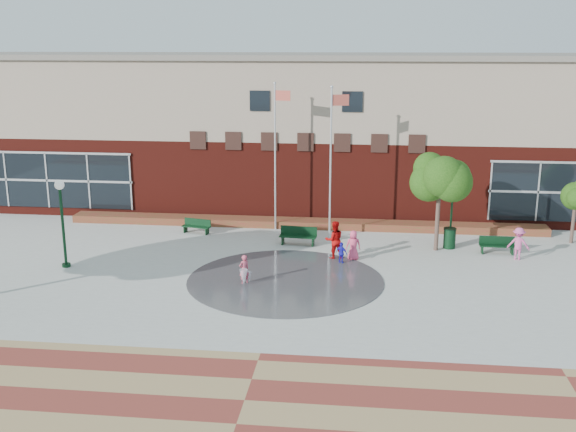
# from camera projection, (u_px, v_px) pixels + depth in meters

# --- Properties ---
(ground) EXTENTS (120.00, 120.00, 0.00)m
(ground) POSITION_uv_depth(u_px,v_px,m) (276.00, 307.00, 25.88)
(ground) COLOR #666056
(ground) RESTS_ON ground
(plaza_concrete) EXTENTS (46.00, 18.00, 0.01)m
(plaza_concrete) POSITION_uv_depth(u_px,v_px,m) (288.00, 273.00, 29.72)
(plaza_concrete) COLOR #A8A8A0
(plaza_concrete) RESTS_ON ground
(paver_band) EXTENTS (46.00, 6.00, 0.01)m
(paver_band) POSITION_uv_depth(u_px,v_px,m) (244.00, 401.00, 19.14)
(paver_band) COLOR maroon
(paver_band) RESTS_ON ground
(splash_pad) EXTENTS (8.40, 8.40, 0.01)m
(splash_pad) POSITION_uv_depth(u_px,v_px,m) (285.00, 281.00, 28.76)
(splash_pad) COLOR #383A3D
(splash_pad) RESTS_ON ground
(library_building) EXTENTS (44.40, 10.40, 9.20)m
(library_building) POSITION_uv_depth(u_px,v_px,m) (313.00, 129.00, 41.52)
(library_building) COLOR #53140D
(library_building) RESTS_ON ground
(flower_bed) EXTENTS (26.00, 1.20, 0.40)m
(flower_bed) POSITION_uv_depth(u_px,v_px,m) (304.00, 227.00, 37.03)
(flower_bed) COLOR #A21124
(flower_bed) RESTS_ON ground
(flagpole_left) EXTENTS (0.91, 0.29, 7.91)m
(flagpole_left) POSITION_uv_depth(u_px,v_px,m) (276.00, 149.00, 35.40)
(flagpole_left) COLOR silver
(flagpole_left) RESTS_ON ground
(flagpole_right) EXTENTS (0.93, 0.36, 7.83)m
(flagpole_right) POSITION_uv_depth(u_px,v_px,m) (332.00, 155.00, 33.73)
(flagpole_right) COLOR silver
(flagpole_right) RESTS_ON ground
(lamp_left) EXTENTS (0.43, 0.43, 4.02)m
(lamp_left) POSITION_uv_depth(u_px,v_px,m) (62.00, 214.00, 29.87)
(lamp_left) COLOR black
(lamp_left) RESTS_ON ground
(lamp_right) EXTENTS (0.35, 0.35, 3.28)m
(lamp_right) POSITION_uv_depth(u_px,v_px,m) (452.00, 207.00, 33.09)
(lamp_right) COLOR black
(lamp_right) RESTS_ON ground
(bench_left) EXTENTS (1.60, 0.77, 0.78)m
(bench_left) POSITION_uv_depth(u_px,v_px,m) (196.00, 229.00, 35.75)
(bench_left) COLOR black
(bench_left) RESTS_ON ground
(bench_mid) EXTENTS (1.89, 0.68, 0.93)m
(bench_mid) POSITION_uv_depth(u_px,v_px,m) (298.00, 239.00, 33.69)
(bench_mid) COLOR black
(bench_mid) RESTS_ON ground
(bench_right) EXTENTS (1.67, 0.47, 0.84)m
(bench_right) POSITION_uv_depth(u_px,v_px,m) (497.00, 249.00, 32.31)
(bench_right) COLOR black
(bench_right) RESTS_ON ground
(trash_can) EXTENTS (0.63, 0.63, 1.03)m
(trash_can) POSITION_uv_depth(u_px,v_px,m) (450.00, 238.00, 33.12)
(trash_can) COLOR black
(trash_can) RESTS_ON ground
(tree_mid) EXTENTS (2.93, 2.93, 4.94)m
(tree_mid) POSITION_uv_depth(u_px,v_px,m) (440.00, 178.00, 32.01)
(tree_mid) COLOR #412F27
(tree_mid) RESTS_ON ground
(tree_small_right) EXTENTS (1.89, 1.89, 3.24)m
(tree_small_right) POSITION_uv_depth(u_px,v_px,m) (576.00, 198.00, 33.50)
(tree_small_right) COLOR #412F27
(tree_small_right) RESTS_ON ground
(water_jet_a) EXTENTS (0.35, 0.35, 0.69)m
(water_jet_a) POSITION_uv_depth(u_px,v_px,m) (244.00, 286.00, 28.13)
(water_jet_a) COLOR white
(water_jet_a) RESTS_ON ground
(water_jet_b) EXTENTS (0.19, 0.19, 0.43)m
(water_jet_b) POSITION_uv_depth(u_px,v_px,m) (250.00, 282.00, 28.57)
(water_jet_b) COLOR white
(water_jet_b) RESTS_ON ground
(child_splash) EXTENTS (0.55, 0.54, 1.28)m
(child_splash) POSITION_uv_depth(u_px,v_px,m) (244.00, 270.00, 28.22)
(child_splash) COLOR #C74860
(child_splash) RESTS_ON ground
(adult_red) EXTENTS (1.04, 0.91, 1.81)m
(adult_red) POSITION_uv_depth(u_px,v_px,m) (334.00, 240.00, 31.48)
(adult_red) COLOR #AA0908
(adult_red) RESTS_ON ground
(adult_pink) EXTENTS (0.75, 0.54, 1.42)m
(adult_pink) POSITION_uv_depth(u_px,v_px,m) (353.00, 245.00, 31.31)
(adult_pink) COLOR #E6456F
(adult_pink) RESTS_ON ground
(child_blue) EXTENTS (0.64, 0.51, 1.01)m
(child_blue) POSITION_uv_depth(u_px,v_px,m) (342.00, 253.00, 30.84)
(child_blue) COLOR #201CC3
(child_blue) RESTS_ON ground
(person_bench) EXTENTS (1.10, 0.78, 1.54)m
(person_bench) POSITION_uv_depth(u_px,v_px,m) (518.00, 244.00, 31.36)
(person_bench) COLOR #CC4E8C
(person_bench) RESTS_ON ground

